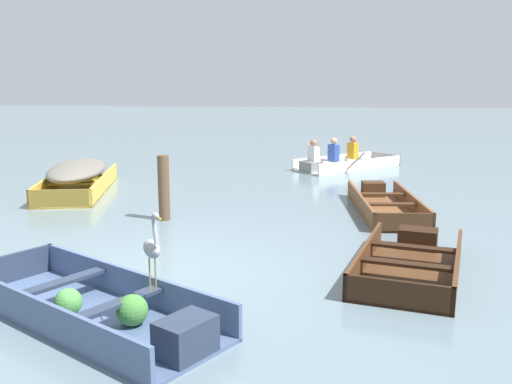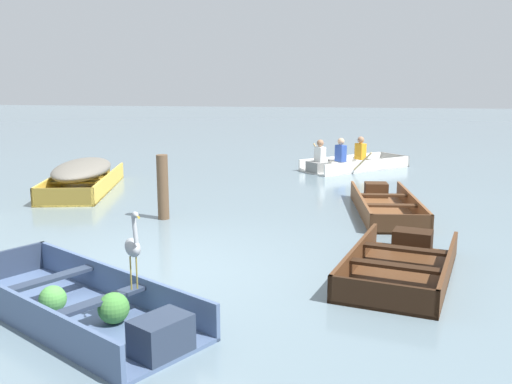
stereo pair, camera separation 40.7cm
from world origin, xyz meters
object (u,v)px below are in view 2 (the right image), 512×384
at_px(skiff_yellow_near_moored, 83,173).
at_px(heron_on_dinghy, 133,245).
at_px(dinghy_slate_blue_foreground, 83,307).
at_px(skiff_wooden_brown_mid_moored, 385,206).
at_px(mooring_post, 163,187).
at_px(skiff_dark_varnish_far_moored, 402,264).
at_px(rowboat_white_with_crew, 349,162).

height_order(skiff_yellow_near_moored, heron_on_dinghy, heron_on_dinghy).
height_order(dinghy_slate_blue_foreground, skiff_wooden_brown_mid_moored, dinghy_slate_blue_foreground).
bearing_deg(mooring_post, skiff_dark_varnish_far_moored, -30.72).
distance_m(skiff_yellow_near_moored, rowboat_white_with_crew, 6.98).
relative_size(skiff_yellow_near_moored, mooring_post, 3.01).
xyz_separation_m(rowboat_white_with_crew, heron_on_dinghy, (-2.34, -10.29, 0.65)).
bearing_deg(skiff_dark_varnish_far_moored, dinghy_slate_blue_foreground, -150.50).
distance_m(skiff_yellow_near_moored, mooring_post, 3.40).
relative_size(skiff_dark_varnish_far_moored, rowboat_white_with_crew, 0.90).
bearing_deg(rowboat_white_with_crew, skiff_yellow_near_moored, -147.85).
bearing_deg(skiff_wooden_brown_mid_moored, heron_on_dinghy, -118.22).
relative_size(skiff_yellow_near_moored, skiff_wooden_brown_mid_moored, 1.14).
distance_m(dinghy_slate_blue_foreground, skiff_dark_varnish_far_moored, 3.97).
height_order(rowboat_white_with_crew, heron_on_dinghy, heron_on_dinghy).
bearing_deg(dinghy_slate_blue_foreground, rowboat_white_with_crew, 73.99).
height_order(dinghy_slate_blue_foreground, skiff_dark_varnish_far_moored, dinghy_slate_blue_foreground).
distance_m(skiff_wooden_brown_mid_moored, heron_on_dinghy, 6.21).
distance_m(dinghy_slate_blue_foreground, heron_on_dinghy, 0.93).
relative_size(skiff_wooden_brown_mid_moored, heron_on_dinghy, 3.60).
height_order(skiff_yellow_near_moored, rowboat_white_with_crew, rowboat_white_with_crew).
xyz_separation_m(dinghy_slate_blue_foreground, heron_on_dinghy, (0.60, -0.06, 0.71)).
distance_m(dinghy_slate_blue_foreground, rowboat_white_with_crew, 10.65).
distance_m(skiff_yellow_near_moored, skiff_dark_varnish_far_moored, 7.89).
bearing_deg(skiff_yellow_near_moored, dinghy_slate_blue_foreground, -65.53).
height_order(skiff_dark_varnish_far_moored, rowboat_white_with_crew, rowboat_white_with_crew).
bearing_deg(mooring_post, rowboat_white_with_crew, 60.55).
bearing_deg(dinghy_slate_blue_foreground, mooring_post, 95.84).
relative_size(rowboat_white_with_crew, heron_on_dinghy, 3.60).
distance_m(skiff_yellow_near_moored, skiff_wooden_brown_mid_moored, 6.59).
height_order(skiff_dark_varnish_far_moored, mooring_post, mooring_post).
bearing_deg(heron_on_dinghy, skiff_yellow_near_moored, 118.46).
bearing_deg(dinghy_slate_blue_foreground, skiff_wooden_brown_mid_moored, 56.84).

